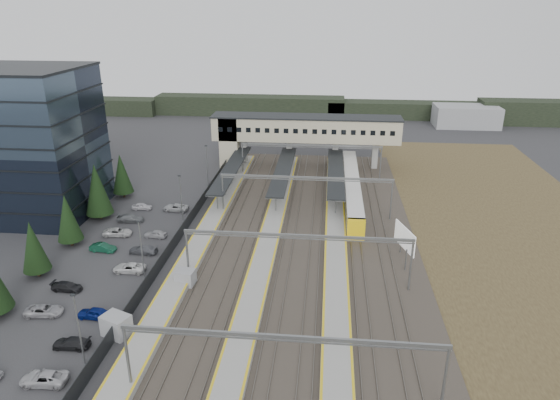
# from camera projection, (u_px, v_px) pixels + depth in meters

# --- Properties ---
(ground) EXTENTS (220.00, 220.00, 0.00)m
(ground) POSITION_uv_depth(u_px,v_px,m) (218.00, 252.00, 72.11)
(ground) COLOR #2B2B2D
(ground) RESTS_ON ground
(office_building) EXTENTS (24.30, 18.30, 24.30)m
(office_building) POSITION_uv_depth(u_px,v_px,m) (15.00, 142.00, 82.04)
(office_building) COLOR #334253
(office_building) RESTS_ON ground
(conifer_row) EXTENTS (4.42, 49.82, 9.50)m
(conifer_row) POSITION_uv_depth(u_px,v_px,m) (53.00, 226.00, 68.78)
(conifer_row) COLOR black
(conifer_row) RESTS_ON ground
(car_park) EXTENTS (10.57, 44.76, 1.29)m
(car_park) POSITION_uv_depth(u_px,v_px,m) (111.00, 265.00, 67.37)
(car_park) COLOR #B1B1B5
(car_park) RESTS_ON ground
(lampposts) EXTENTS (0.50, 53.25, 8.07)m
(lampposts) POSITION_uv_depth(u_px,v_px,m) (164.00, 219.00, 72.41)
(lampposts) COLOR slate
(lampposts) RESTS_ON ground
(fence) EXTENTS (0.08, 90.00, 2.00)m
(fence) POSITION_uv_depth(u_px,v_px,m) (183.00, 229.00, 76.97)
(fence) COLOR #26282B
(fence) RESTS_ON ground
(relay_cabin_near) EXTENTS (3.47, 3.06, 2.40)m
(relay_cabin_near) POSITION_uv_depth(u_px,v_px,m) (116.00, 325.00, 53.65)
(relay_cabin_near) COLOR gray
(relay_cabin_near) RESTS_ON ground
(relay_cabin_far) EXTENTS (2.53, 2.20, 2.12)m
(relay_cabin_far) POSITION_uv_depth(u_px,v_px,m) (185.00, 278.00, 63.21)
(relay_cabin_far) COLOR gray
(relay_cabin_far) RESTS_ON ground
(rail_corridor) EXTENTS (34.00, 90.00, 0.92)m
(rail_corridor) POSITION_uv_depth(u_px,v_px,m) (285.00, 238.00, 75.78)
(rail_corridor) COLOR #332E27
(rail_corridor) RESTS_ON ground
(canopies) EXTENTS (23.10, 30.00, 3.28)m
(canopies) POSITION_uv_depth(u_px,v_px,m) (283.00, 170.00, 95.02)
(canopies) COLOR black
(canopies) RESTS_ON ground
(footbridge) EXTENTS (40.40, 6.40, 11.20)m
(footbridge) POSITION_uv_depth(u_px,v_px,m) (293.00, 131.00, 107.37)
(footbridge) COLOR #B2A98A
(footbridge) RESTS_ON ground
(gantries) EXTENTS (28.40, 62.28, 7.17)m
(gantries) POSITION_uv_depth(u_px,v_px,m) (302.00, 209.00, 71.59)
(gantries) COLOR slate
(gantries) RESTS_ON ground
(train) EXTENTS (2.69, 37.34, 3.38)m
(train) POSITION_uv_depth(u_px,v_px,m) (352.00, 188.00, 91.40)
(train) COLOR silver
(train) RESTS_ON ground
(billboard) EXTENTS (1.96, 5.90, 5.23)m
(billboard) POSITION_uv_depth(u_px,v_px,m) (405.00, 239.00, 68.01)
(billboard) COLOR slate
(billboard) RESTS_ON ground
(scrub_east) EXTENTS (34.00, 120.00, 0.06)m
(scrub_east) POSITION_uv_depth(u_px,v_px,m) (528.00, 250.00, 72.61)
(scrub_east) COLOR #40331F
(scrub_east) RESTS_ON ground
(treeline_far) EXTENTS (170.00, 19.00, 7.00)m
(treeline_far) POSITION_uv_depth(u_px,v_px,m) (357.00, 109.00, 154.26)
(treeline_far) COLOR black
(treeline_far) RESTS_ON ground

